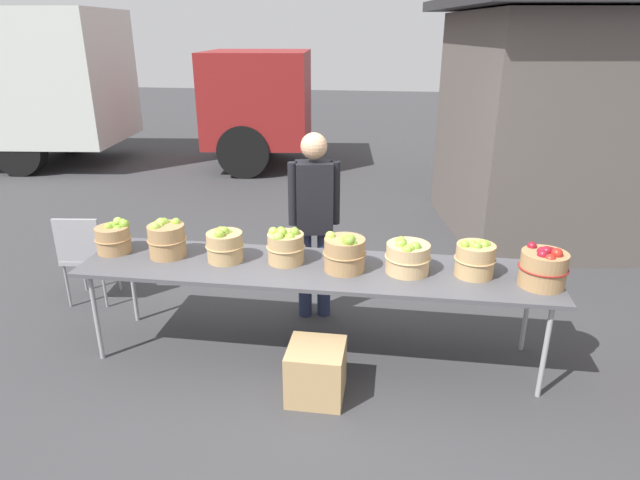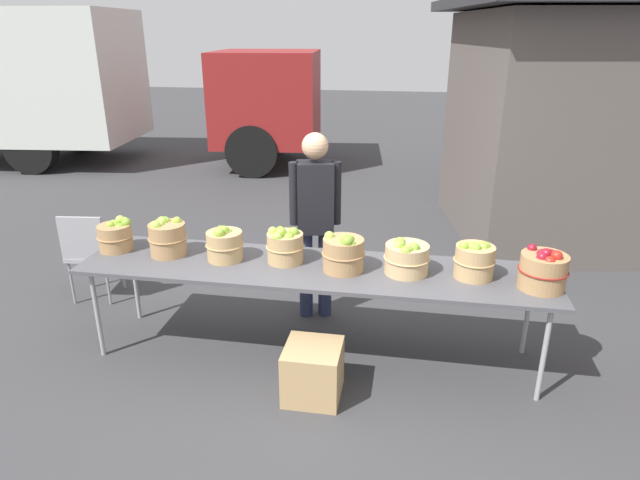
{
  "view_description": "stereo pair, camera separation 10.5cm",
  "coord_description": "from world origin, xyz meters",
  "px_view_note": "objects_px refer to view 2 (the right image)",
  "views": [
    {
      "loc": [
        0.58,
        -3.65,
        2.39
      ],
      "look_at": [
        0.0,
        0.3,
        0.85
      ],
      "focal_mm": 30.54,
      "sensor_mm": 36.0,
      "label": 1
    },
    {
      "loc": [
        0.69,
        -3.63,
        2.39
      ],
      "look_at": [
        0.0,
        0.3,
        0.85
      ],
      "focal_mm": 30.54,
      "sensor_mm": 36.0,
      "label": 2
    }
  ],
  "objects_px": {
    "apple_basket_green_2": "(225,244)",
    "apple_basket_green_1": "(167,238)",
    "produce_crate": "(313,371)",
    "apple_basket_green_5": "(406,258)",
    "vendor_adult": "(315,213)",
    "folding_chair": "(90,249)",
    "apple_basket_green_3": "(285,246)",
    "apple_basket_red_0": "(543,270)",
    "market_table": "(313,271)",
    "apple_basket_green_0": "(116,235)",
    "box_truck": "(75,82)",
    "apple_basket_green_4": "(343,253)",
    "apple_basket_green_6": "(475,260)"
  },
  "relations": [
    {
      "from": "apple_basket_green_5",
      "to": "apple_basket_green_0",
      "type": "bearing_deg",
      "value": 178.53
    },
    {
      "from": "apple_basket_red_0",
      "to": "box_truck",
      "type": "xyz_separation_m",
      "value": [
        -7.18,
        5.95,
        0.6
      ]
    },
    {
      "from": "apple_basket_green_5",
      "to": "apple_basket_green_6",
      "type": "xyz_separation_m",
      "value": [
        0.47,
        0.01,
        0.01
      ]
    },
    {
      "from": "apple_basket_green_5",
      "to": "apple_basket_red_0",
      "type": "bearing_deg",
      "value": -5.73
    },
    {
      "from": "apple_basket_green_0",
      "to": "box_truck",
      "type": "distance_m",
      "value": 7.06
    },
    {
      "from": "apple_basket_green_4",
      "to": "apple_basket_red_0",
      "type": "distance_m",
      "value": 1.37
    },
    {
      "from": "market_table",
      "to": "apple_basket_green_2",
      "type": "xyz_separation_m",
      "value": [
        -0.69,
        0.03,
        0.16
      ]
    },
    {
      "from": "market_table",
      "to": "apple_basket_green_0",
      "type": "distance_m",
      "value": 1.62
    },
    {
      "from": "apple_basket_green_2",
      "to": "apple_basket_red_0",
      "type": "xyz_separation_m",
      "value": [
        2.28,
        -0.11,
        0.01
      ]
    },
    {
      "from": "apple_basket_green_2",
      "to": "apple_basket_green_3",
      "type": "height_order",
      "value": "apple_basket_green_3"
    },
    {
      "from": "apple_basket_green_0",
      "to": "apple_basket_green_6",
      "type": "height_order",
      "value": "apple_basket_green_6"
    },
    {
      "from": "market_table",
      "to": "apple_basket_red_0",
      "type": "bearing_deg",
      "value": -2.93
    },
    {
      "from": "vendor_adult",
      "to": "produce_crate",
      "type": "distance_m",
      "value": 1.39
    },
    {
      "from": "apple_basket_red_0",
      "to": "apple_basket_green_5",
      "type": "bearing_deg",
      "value": 174.27
    },
    {
      "from": "apple_basket_green_2",
      "to": "apple_basket_green_4",
      "type": "xyz_separation_m",
      "value": [
        0.92,
        -0.04,
        0.01
      ]
    },
    {
      "from": "apple_basket_green_3",
      "to": "box_truck",
      "type": "relative_size",
      "value": 0.04
    },
    {
      "from": "apple_basket_green_5",
      "to": "folding_chair",
      "type": "distance_m",
      "value": 2.96
    },
    {
      "from": "apple_basket_green_4",
      "to": "apple_basket_green_6",
      "type": "xyz_separation_m",
      "value": [
        0.93,
        0.04,
        -0.0
      ]
    },
    {
      "from": "apple_basket_green_3",
      "to": "apple_basket_green_2",
      "type": "bearing_deg",
      "value": -175.54
    },
    {
      "from": "apple_basket_green_0",
      "to": "folding_chair",
      "type": "xyz_separation_m",
      "value": [
        -0.59,
        0.5,
        -0.36
      ]
    },
    {
      "from": "apple_basket_green_0",
      "to": "vendor_adult",
      "type": "relative_size",
      "value": 0.17
    },
    {
      "from": "apple_basket_green_0",
      "to": "folding_chair",
      "type": "bearing_deg",
      "value": 139.93
    },
    {
      "from": "apple_basket_green_2",
      "to": "apple_basket_green_1",
      "type": "bearing_deg",
      "value": 177.19
    },
    {
      "from": "apple_basket_green_3",
      "to": "folding_chair",
      "type": "xyz_separation_m",
      "value": [
        -1.97,
        0.51,
        -0.37
      ]
    },
    {
      "from": "produce_crate",
      "to": "apple_basket_green_5",
      "type": "bearing_deg",
      "value": 41.82
    },
    {
      "from": "apple_basket_green_0",
      "to": "box_truck",
      "type": "relative_size",
      "value": 0.04
    },
    {
      "from": "apple_basket_green_3",
      "to": "folding_chair",
      "type": "relative_size",
      "value": 0.34
    },
    {
      "from": "market_table",
      "to": "apple_basket_red_0",
      "type": "relative_size",
      "value": 10.59
    },
    {
      "from": "apple_basket_green_4",
      "to": "box_truck",
      "type": "relative_size",
      "value": 0.04
    },
    {
      "from": "folding_chair",
      "to": "produce_crate",
      "type": "xyz_separation_m",
      "value": [
        2.29,
        -1.08,
        -0.32
      ]
    },
    {
      "from": "vendor_adult",
      "to": "market_table",
      "type": "bearing_deg",
      "value": 85.74
    },
    {
      "from": "box_truck",
      "to": "produce_crate",
      "type": "distance_m",
      "value": 8.64
    },
    {
      "from": "folding_chair",
      "to": "apple_basket_green_3",
      "type": "bearing_deg",
      "value": 158.82
    },
    {
      "from": "apple_basket_green_1",
      "to": "apple_basket_red_0",
      "type": "distance_m",
      "value": 2.76
    },
    {
      "from": "market_table",
      "to": "vendor_adult",
      "type": "height_order",
      "value": "vendor_adult"
    },
    {
      "from": "apple_basket_red_0",
      "to": "apple_basket_green_1",
      "type": "bearing_deg",
      "value": 177.29
    },
    {
      "from": "market_table",
      "to": "apple_basket_green_3",
      "type": "xyz_separation_m",
      "value": [
        -0.23,
        0.06,
        0.16
      ]
    },
    {
      "from": "apple_basket_red_0",
      "to": "apple_basket_green_3",
      "type": "bearing_deg",
      "value": 175.51
    },
    {
      "from": "apple_basket_green_1",
      "to": "vendor_adult",
      "type": "height_order",
      "value": "vendor_adult"
    },
    {
      "from": "apple_basket_green_4",
      "to": "box_truck",
      "type": "bearing_deg",
      "value": 134.65
    },
    {
      "from": "apple_basket_green_4",
      "to": "apple_basket_green_5",
      "type": "distance_m",
      "value": 0.45
    },
    {
      "from": "apple_basket_green_1",
      "to": "vendor_adult",
      "type": "bearing_deg",
      "value": 28.67
    },
    {
      "from": "apple_basket_green_1",
      "to": "apple_basket_green_4",
      "type": "xyz_separation_m",
      "value": [
        1.39,
        -0.07,
        -0.01
      ]
    },
    {
      "from": "apple_basket_green_3",
      "to": "market_table",
      "type": "bearing_deg",
      "value": -15.17
    },
    {
      "from": "apple_basket_green_0",
      "to": "apple_basket_green_6",
      "type": "xyz_separation_m",
      "value": [
        2.76,
        -0.05,
        0.01
      ]
    },
    {
      "from": "apple_basket_green_1",
      "to": "apple_basket_green_2",
      "type": "xyz_separation_m",
      "value": [
        0.47,
        -0.02,
        -0.01
      ]
    },
    {
      "from": "apple_basket_green_1",
      "to": "market_table",
      "type": "bearing_deg",
      "value": -2.41
    },
    {
      "from": "apple_basket_green_1",
      "to": "apple_basket_green_4",
      "type": "distance_m",
      "value": 1.39
    },
    {
      "from": "apple_basket_green_1",
      "to": "apple_basket_red_0",
      "type": "relative_size",
      "value": 0.91
    },
    {
      "from": "apple_basket_green_1",
      "to": "folding_chair",
      "type": "height_order",
      "value": "apple_basket_green_1"
    }
  ]
}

